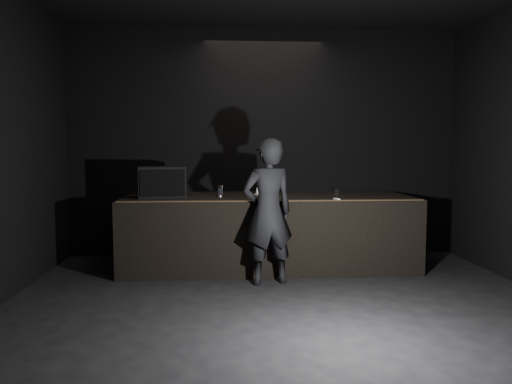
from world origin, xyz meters
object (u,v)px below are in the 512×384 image
object	(u,v)px
beer_can	(220,191)
person	(268,212)
stage_monitor	(162,182)
stage_riser	(268,231)
laptop	(267,191)

from	to	relation	value
beer_can	person	bearing A→B (deg)	-53.70
stage_monitor	person	world-z (taller)	person
stage_riser	beer_can	size ratio (longest dim) A/B	24.69
stage_riser	beer_can	xyz separation A→B (m)	(-0.67, -0.15, 0.58)
stage_monitor	stage_riser	bearing A→B (deg)	-4.89
beer_can	person	xyz separation A→B (m)	(0.59, -0.80, -0.19)
stage_monitor	beer_can	size ratio (longest dim) A/B	4.30
stage_riser	stage_monitor	xyz separation A→B (m)	(-1.47, -0.13, 0.71)
stage_monitor	person	bearing A→B (deg)	-40.58
laptop	beer_can	xyz separation A→B (m)	(-0.67, -0.31, 0.02)
stage_monitor	laptop	xyz separation A→B (m)	(1.47, 0.29, -0.15)
stage_monitor	person	xyz separation A→B (m)	(1.39, -0.82, -0.32)
stage_monitor	beer_can	distance (m)	0.81
stage_riser	laptop	distance (m)	0.58
stage_monitor	laptop	distance (m)	1.50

